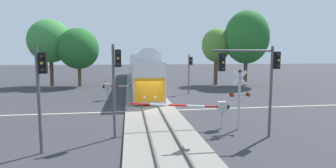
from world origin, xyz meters
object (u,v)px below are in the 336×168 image
crossing_gate_near (210,107)px  pine_left_background (50,41)px  traffic_signal_near_right (256,70)px  maple_right_background (247,37)px  traffic_signal_near_left (41,83)px  oak_far_right (216,46)px  traffic_signal_far_side (190,67)px  oak_behind_train (79,49)px  crossing_signal_mast (240,93)px  crossing_gate_far (115,87)px  commuter_train (140,67)px  traffic_signal_median (116,76)px

crossing_gate_near → pine_left_background: pine_left_background is taller
traffic_signal_near_right → maple_right_background: size_ratio=0.46×
traffic_signal_near_left → oak_far_right: (18.15, 27.68, 2.79)m
traffic_signal_near_left → crossing_gate_near: bearing=17.4°
traffic_signal_far_side → oak_behind_train: oak_behind_train is taller
traffic_signal_near_right → traffic_signal_near_left: (-11.38, -0.81, -0.47)m
crossing_signal_mast → oak_behind_train: 29.72m
traffic_signal_near_right → traffic_signal_far_side: 17.69m
crossing_gate_far → maple_right_background: bearing=28.0°
traffic_signal_near_right → crossing_gate_near: bearing=133.0°
commuter_train → maple_right_background: maple_right_background is taller
traffic_signal_near_right → maple_right_background: maple_right_background is taller
maple_right_background → oak_behind_train: size_ratio=1.31×
crossing_gate_far → traffic_signal_median: 13.56m
crossing_signal_mast → pine_left_background: 33.42m
oak_far_right → oak_behind_train: bearing=178.4°
crossing_gate_far → maple_right_background: 23.14m
crossing_gate_far → traffic_signal_near_left: (-2.68, -15.30, 2.12)m
traffic_signal_median → pine_left_background: (-11.15, 27.79, 3.28)m
oak_behind_train → oak_far_right: (21.42, -0.61, 0.54)m
crossing_gate_far → pine_left_background: (-10.37, 14.43, 5.53)m
crossing_gate_near → crossing_gate_far: size_ratio=1.01×
traffic_signal_near_right → pine_left_background: 34.77m
crossing_gate_near → crossing_signal_mast: bearing=-11.7°
pine_left_background → oak_far_right: bearing=-4.6°
maple_right_background → traffic_signal_near_right: bearing=-113.8°
maple_right_background → oak_far_right: 4.80m
maple_right_background → oak_behind_train: 25.84m
crossing_gate_far → pine_left_background: size_ratio=0.63×
crossing_signal_mast → crossing_gate_far: bearing=123.9°
crossing_gate_far → pine_left_background: 18.61m
traffic_signal_median → traffic_signal_near_right: (7.92, -1.13, 0.35)m
crossing_gate_far → oak_far_right: bearing=38.7°
crossing_gate_near → maple_right_background: (12.99, 22.83, 6.10)m
oak_far_right → traffic_signal_far_side: bearing=-125.1°
commuter_train → traffic_signal_near_right: bearing=-79.7°
commuter_train → traffic_signal_far_side: bearing=-64.3°
crossing_signal_mast → traffic_signal_near_left: bearing=-167.1°
commuter_train → traffic_signal_near_left: (-6.04, -30.23, 0.74)m
crossing_gate_far → pine_left_background: bearing=125.7°
traffic_signal_median → crossing_gate_far: bearing=93.3°
traffic_signal_near_left → oak_far_right: size_ratio=0.58×
traffic_signal_near_right → pine_left_background: (-19.07, 28.92, 2.94)m
traffic_signal_near_left → traffic_signal_far_side: traffic_signal_near_left is taller
crossing_signal_mast → maple_right_background: (11.16, 23.21, 5.13)m
traffic_signal_near_right → traffic_signal_near_left: bearing=-175.9°
traffic_signal_near_right → oak_behind_train: oak_behind_train is taller
traffic_signal_median → traffic_signal_far_side: (8.24, 16.54, -0.36)m
crossing_signal_mast → traffic_signal_median: bearing=-175.5°
traffic_signal_near_left → oak_behind_train: bearing=96.6°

